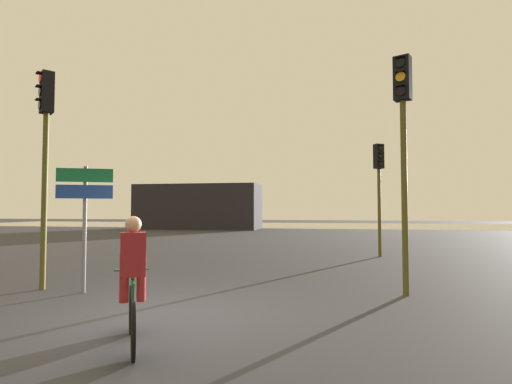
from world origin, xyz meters
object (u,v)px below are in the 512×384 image
object	(u,v)px
distant_building	(198,207)
direction_sign_post	(85,205)
traffic_light_near_right	(403,129)
traffic_light_far_right	(379,178)
traffic_light_near_left	(46,138)
cyclist	(133,281)

from	to	relation	value
distant_building	direction_sign_post	xyz separation A→B (m)	(6.69, -26.68, -0.18)
distant_building	direction_sign_post	bearing A→B (deg)	-75.92
traffic_light_near_right	traffic_light_far_right	bearing A→B (deg)	-66.75
traffic_light_near_right	traffic_light_near_left	bearing A→B (deg)	31.85
distant_building	traffic_light_near_right	bearing A→B (deg)	-62.96
distant_building	traffic_light_near_right	xyz separation A→B (m)	(13.12, -25.71, 1.35)
traffic_light_far_right	cyclist	size ratio (longest dim) A/B	2.53
traffic_light_near_right	traffic_light_near_left	world-z (taller)	traffic_light_near_right
traffic_light_far_right	traffic_light_near_left	distance (m)	10.85
traffic_light_near_right	direction_sign_post	xyz separation A→B (m)	(-6.43, -0.98, -1.53)
traffic_light_near_right	direction_sign_post	distance (m)	6.68
distant_building	traffic_light_near_left	size ratio (longest dim) A/B	2.32
traffic_light_far_right	cyclist	xyz separation A→B (m)	(-4.16, -10.49, -2.05)
traffic_light_far_right	traffic_light_near_right	distance (m)	6.73
traffic_light_near_right	traffic_light_near_left	distance (m)	7.56
distant_building	cyclist	world-z (taller)	distant_building
traffic_light_near_left	distant_building	bearing A→B (deg)	-38.84
distant_building	traffic_light_far_right	world-z (taller)	traffic_light_far_right
traffic_light_near_right	cyclist	distance (m)	5.96
direction_sign_post	distant_building	bearing A→B (deg)	-99.92
traffic_light_near_left	traffic_light_near_right	bearing A→B (deg)	-134.62
traffic_light_near_left	direction_sign_post	distance (m)	1.82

